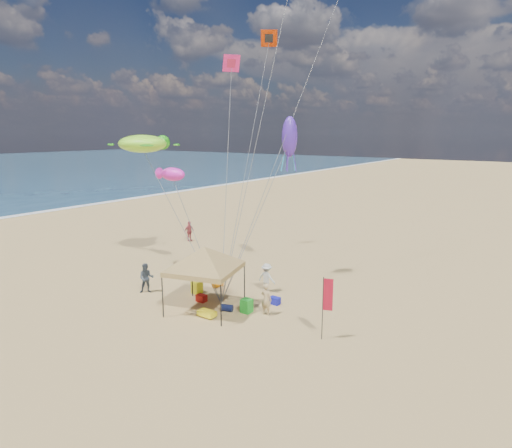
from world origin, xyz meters
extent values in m
plane|color=tan|center=(0.00, 0.00, 0.00)|extent=(280.00, 280.00, 0.00)
cylinder|color=black|center=(-2.62, 0.55, 1.04)|extent=(0.06, 0.06, 2.07)
cylinder|color=black|center=(0.37, 1.41, 1.04)|extent=(0.06, 0.06, 2.07)
cylinder|color=black|center=(-1.76, -2.44, 1.04)|extent=(0.06, 0.06, 2.07)
cylinder|color=black|center=(1.23, -1.59, 1.04)|extent=(0.06, 0.06, 2.07)
cube|color=olive|center=(-0.69, -0.52, 2.20)|extent=(3.96, 3.96, 0.25)
pyramid|color=olive|center=(-0.69, -0.52, 3.36)|extent=(6.05, 6.05, 1.04)
cylinder|color=black|center=(5.71, -0.06, 1.44)|extent=(0.04, 0.04, 2.88)
cube|color=#A90D24|center=(5.91, 0.01, 2.10)|extent=(0.40, 0.17, 1.44)
cube|color=#AC140D|center=(-1.63, 0.20, 0.19)|extent=(0.54, 0.38, 0.38)
cube|color=#1317A1|center=(1.81, 2.17, 0.19)|extent=(0.54, 0.38, 0.38)
cylinder|color=#0C1337|center=(0.33, -0.04, 0.18)|extent=(0.69, 0.54, 0.36)
cylinder|color=orange|center=(-2.38, 2.43, 0.18)|extent=(0.54, 0.69, 0.36)
cube|color=#1B9423|center=(1.23, 0.43, 0.35)|extent=(0.50, 0.50, 0.70)
cube|color=yellow|center=(-2.71, 1.01, 0.35)|extent=(0.50, 0.50, 0.70)
cube|color=gray|center=(0.02, -1.01, 0.14)|extent=(0.34, 0.30, 0.28)
cube|color=yellow|center=(-0.02, -1.19, 0.20)|extent=(0.90, 0.50, 0.24)
imported|color=tan|center=(2.21, 0.75, 0.82)|extent=(0.61, 0.41, 1.64)
imported|color=#37414B|center=(-5.09, -0.58, 0.86)|extent=(1.05, 1.05, 1.72)
imported|color=beige|center=(0.42, 3.46, 0.84)|extent=(1.09, 0.63, 1.68)
imported|color=#AE434A|center=(-11.61, 9.74, 0.85)|extent=(0.51, 1.04, 1.70)
ellipsoid|color=#94FB2B|center=(-8.63, 2.66, 8.25)|extent=(4.20, 3.86, 1.13)
ellipsoid|color=#F628CA|center=(-6.04, 2.70, 6.45)|extent=(2.05, 1.42, 0.83)
ellipsoid|color=#4D27B1|center=(0.08, 6.33, 8.71)|extent=(1.17, 1.17, 2.38)
cube|color=red|center=(-5.20, 12.03, 15.69)|extent=(1.30, 1.11, 1.10)
cube|color=#F92582|center=(-6.98, 9.82, 13.84)|extent=(1.19, 1.31, 1.13)
camera|label=1|loc=(13.74, -16.48, 8.96)|focal=30.96mm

